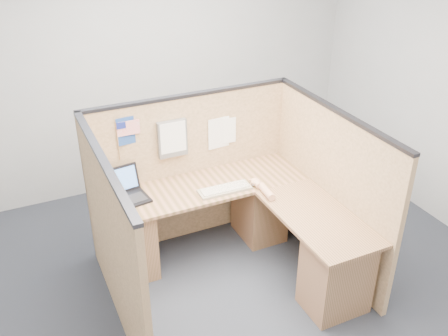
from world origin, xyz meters
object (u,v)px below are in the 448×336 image
mouse (255,183)px  l_desk (240,233)px  keyboard (225,189)px  laptop (126,191)px

mouse → l_desk: bearing=-142.2°
keyboard → mouse: size_ratio=4.88×
laptop → mouse: laptop is taller
l_desk → mouse: mouse is taller
l_desk → keyboard: keyboard is taller
laptop → mouse: size_ratio=3.85×
l_desk → mouse: (0.25, 0.19, 0.36)m
keyboard → laptop: bearing=163.5°
keyboard → mouse: 0.30m
keyboard → mouse: (0.30, -0.03, 0.01)m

